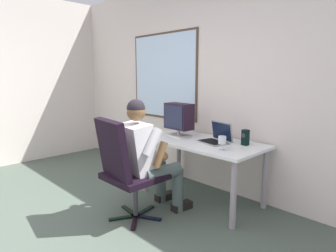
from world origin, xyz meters
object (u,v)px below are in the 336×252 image
object	(u,v)px
person_seated	(147,155)
laptop	(217,137)
crt_monitor	(179,117)
desk_speaker	(245,137)
desk	(201,149)
wine_glass	(222,141)
office_chair	(124,165)

from	to	relation	value
person_seated	laptop	world-z (taller)	person_seated
crt_monitor	desk_speaker	xyz separation A→B (m)	(0.84, 0.17, -0.16)
desk	wine_glass	world-z (taller)	wine_glass
laptop	wine_glass	size ratio (longest dim) A/B	2.56
wine_glass	desk_speaker	bearing A→B (deg)	82.46
wine_glass	desk_speaker	size ratio (longest dim) A/B	0.86
desk	crt_monitor	size ratio (longest dim) A/B	3.51
office_chair	wine_glass	world-z (taller)	office_chair
laptop	wine_glass	xyz separation A→B (m)	(0.25, -0.25, 0.04)
person_seated	laptop	xyz separation A→B (m)	(0.34, 0.75, 0.13)
office_chair	wine_glass	distance (m)	1.01
desk	wine_glass	bearing A→B (deg)	-24.42
office_chair	laptop	distance (m)	1.10
laptop	wine_glass	distance (m)	0.36
wine_glass	office_chair	bearing A→B (deg)	-128.88
office_chair	desk	bearing A→B (deg)	78.40
desk	crt_monitor	world-z (taller)	crt_monitor
person_seated	desk	bearing A→B (deg)	76.75
person_seated	desk_speaker	bearing A→B (deg)	53.70
crt_monitor	office_chair	bearing A→B (deg)	-80.13
crt_monitor	desk_speaker	world-z (taller)	crt_monitor
desk	office_chair	bearing A→B (deg)	-101.60
person_seated	laptop	bearing A→B (deg)	65.74
office_chair	desk_speaker	xyz separation A→B (m)	(0.67, 1.13, 0.21)
office_chair	person_seated	xyz separation A→B (m)	(0.03, 0.27, 0.06)
person_seated	crt_monitor	distance (m)	0.78
desk_speaker	office_chair	bearing A→B (deg)	-120.54
office_chair	crt_monitor	distance (m)	1.04
desk	person_seated	size ratio (longest dim) A/B	1.17
office_chair	crt_monitor	bearing A→B (deg)	99.87
person_seated	laptop	size ratio (longest dim) A/B	3.29
office_chair	laptop	world-z (taller)	office_chair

